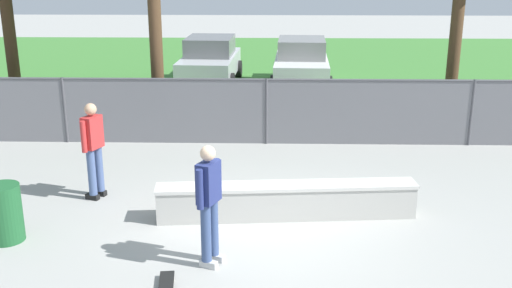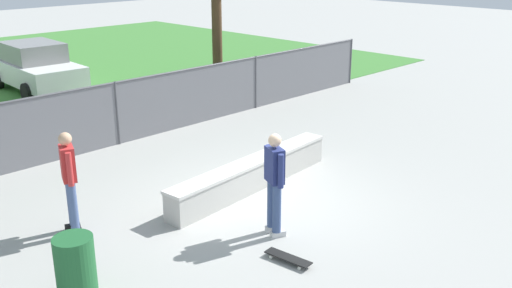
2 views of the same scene
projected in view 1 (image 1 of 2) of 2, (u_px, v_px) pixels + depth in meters
ground_plane at (263, 234)px, 9.82m from camera, size 80.00×80.00×0.00m
grass_strip at (269, 69)px, 24.48m from camera, size 31.51×20.00×0.02m
concrete_ledge at (287, 201)px, 10.37m from camera, size 4.51×0.87×0.61m
skateboarder at (209, 200)px, 8.58m from camera, size 0.39×0.56×1.82m
skateboard at (166, 287)px, 8.11m from camera, size 0.29×0.82×0.09m
chainlink_fence at (267, 108)px, 14.39m from camera, size 19.58×0.07×1.60m
car_silver at (210, 60)px, 21.44m from camera, size 2.16×4.28×1.66m
car_white at (301, 63)px, 20.95m from camera, size 2.16×4.28×1.66m
bystander at (93, 146)px, 11.04m from camera, size 0.38×0.56×1.82m
trash_bin at (4, 213)px, 9.48m from camera, size 0.56×0.56×0.93m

